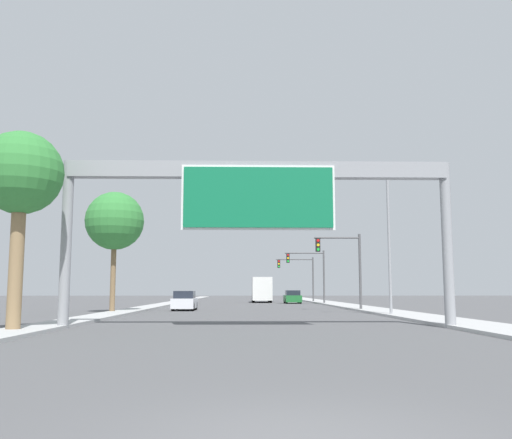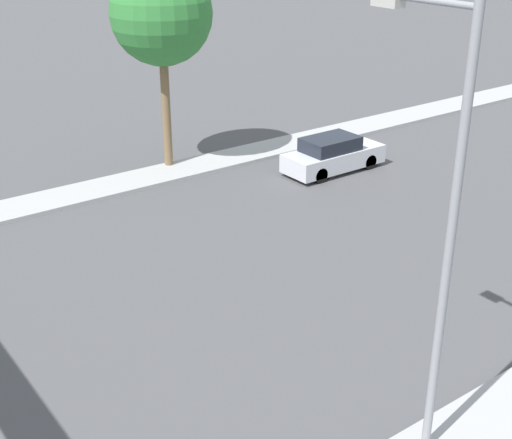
{
  "view_description": "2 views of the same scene",
  "coord_description": "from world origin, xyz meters",
  "views": [
    {
      "loc": [
        -0.65,
        -6.4,
        1.63
      ],
      "look_at": [
        0.0,
        22.05,
        5.14
      ],
      "focal_mm": 40.0,
      "sensor_mm": 36.0,
      "label": 1
    },
    {
      "loc": [
        15.86,
        19.63,
        10.5
      ],
      "look_at": [
        1.33,
        30.32,
        2.44
      ],
      "focal_mm": 50.0,
      "sensor_mm": 36.0,
      "label": 2
    }
  ],
  "objects": [
    {
      "name": "car_mid_left",
      "position": [
        -5.25,
        39.19,
        0.72
      ],
      "size": [
        1.72,
        4.49,
        1.52
      ],
      "color": "silver",
      "rests_on": "ground"
    },
    {
      "name": "palm_tree_background",
      "position": [
        -9.73,
        33.79,
        6.42
      ],
      "size": [
        4.11,
        4.11,
        8.51
      ],
      "color": "brown",
      "rests_on": "ground"
    },
    {
      "name": "street_lamp_right",
      "position": [
        8.34,
        29.33,
        5.32
      ],
      "size": [
        2.35,
        0.28,
        9.13
      ],
      "color": "gray",
      "rests_on": "ground"
    }
  ]
}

